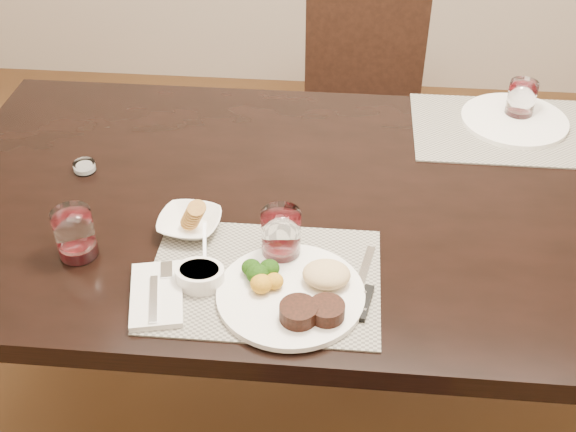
# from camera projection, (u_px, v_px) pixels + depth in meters

# --- Properties ---
(ground_plane) EXTENTS (4.50, 4.50, 0.00)m
(ground_plane) POSITION_uv_depth(u_px,v_px,m) (348.00, 405.00, 2.11)
(ground_plane) COLOR #462B16
(ground_plane) RESTS_ON ground
(dining_table) EXTENTS (2.00, 1.00, 0.75)m
(dining_table) POSITION_uv_depth(u_px,v_px,m) (363.00, 227.00, 1.70)
(dining_table) COLOR black
(dining_table) RESTS_ON ground
(chair_far) EXTENTS (0.42, 0.42, 0.90)m
(chair_far) POSITION_uv_depth(u_px,v_px,m) (362.00, 97.00, 2.53)
(chair_far) COLOR black
(chair_far) RESTS_ON ground
(placemat_near) EXTENTS (0.46, 0.34, 0.00)m
(placemat_near) POSITION_uv_depth(u_px,v_px,m) (264.00, 279.00, 1.43)
(placemat_near) COLOR gray
(placemat_near) RESTS_ON dining_table
(placemat_far) EXTENTS (0.46, 0.34, 0.00)m
(placemat_far) POSITION_uv_depth(u_px,v_px,m) (501.00, 129.00, 1.88)
(placemat_far) COLOR gray
(placemat_far) RESTS_ON dining_table
(dinner_plate) EXTENTS (0.29, 0.29, 0.05)m
(dinner_plate) POSITION_uv_depth(u_px,v_px,m) (298.00, 292.00, 1.38)
(dinner_plate) COLOR white
(dinner_plate) RESTS_ON placemat_near
(napkin_fork) EXTENTS (0.14, 0.19, 0.02)m
(napkin_fork) POSITION_uv_depth(u_px,v_px,m) (157.00, 294.00, 1.39)
(napkin_fork) COLOR white
(napkin_fork) RESTS_ON placemat_near
(steak_knife) EXTENTS (0.04, 0.22, 0.01)m
(steak_knife) POSITION_uv_depth(u_px,v_px,m) (365.00, 294.00, 1.39)
(steak_knife) COLOR silver
(steak_knife) RESTS_ON placemat_near
(cracker_bowl) EXTENTS (0.14, 0.14, 0.06)m
(cracker_bowl) POSITION_uv_depth(u_px,v_px,m) (190.00, 223.00, 1.54)
(cracker_bowl) COLOR white
(cracker_bowl) RESTS_ON placemat_near
(sauce_ramekin) EXTENTS (0.10, 0.15, 0.08)m
(sauce_ramekin) POSITION_uv_depth(u_px,v_px,m) (200.00, 275.00, 1.41)
(sauce_ramekin) COLOR white
(sauce_ramekin) RESTS_ON placemat_near
(wine_glass_near) EXTENTS (0.08, 0.08, 0.11)m
(wine_glass_near) POSITION_uv_depth(u_px,v_px,m) (281.00, 237.00, 1.46)
(wine_glass_near) COLOR white
(wine_glass_near) RESTS_ON placemat_near
(far_plate) EXTENTS (0.28, 0.28, 0.01)m
(far_plate) POSITION_uv_depth(u_px,v_px,m) (514.00, 120.00, 1.91)
(far_plate) COLOR white
(far_plate) RESTS_ON placemat_far
(wine_glass_far) EXTENTS (0.07, 0.07, 0.10)m
(wine_glass_far) POSITION_uv_depth(u_px,v_px,m) (521.00, 102.00, 1.90)
(wine_glass_far) COLOR white
(wine_glass_far) RESTS_ON placemat_far
(wine_glass_side) EXTENTS (0.08, 0.08, 0.11)m
(wine_glass_side) POSITION_uv_depth(u_px,v_px,m) (75.00, 236.00, 1.47)
(wine_glass_side) COLOR white
(wine_glass_side) RESTS_ON dining_table
(salt_cellar) EXTENTS (0.05, 0.05, 0.02)m
(salt_cellar) POSITION_uv_depth(u_px,v_px,m) (85.00, 167.00, 1.73)
(salt_cellar) COLOR white
(salt_cellar) RESTS_ON dining_table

